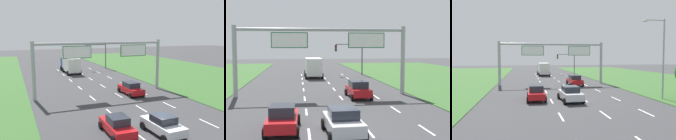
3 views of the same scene
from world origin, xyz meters
The scene contains 10 objects.
ground_plane centered at (0.00, 0.00, 0.00)m, with size 200.00×200.00×0.00m, color #38383A.
lane_dashes_inner_left centered at (-1.75, 9.00, 0.00)m, with size 0.14×56.40×0.01m.
lane_dashes_inner_right centered at (1.75, 9.00, 0.00)m, with size 0.14×56.40×0.01m.
lane_dashes_slip centered at (5.25, 9.00, 0.00)m, with size 0.14×56.40×0.01m.
car_near_red centered at (0.13, -0.43, 0.78)m, with size 2.24×4.11×1.56m.
car_lead_silver centered at (3.39, 11.84, 0.83)m, with size 2.09×4.48×1.64m.
car_mid_lane centered at (-3.26, 0.83, 0.77)m, with size 2.06×4.20×1.57m.
box_truck centered at (0.01, 31.93, 1.67)m, with size 2.76×7.63×3.07m.
sign_gantry centered at (0.19, 13.56, 4.92)m, with size 17.24×0.44×7.00m.
traffic_light_mast centered at (6.54, 34.54, 3.87)m, with size 4.76×0.49×5.60m.
Camera 1 is at (-10.69, -16.38, 8.08)m, focal length 40.00 mm.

